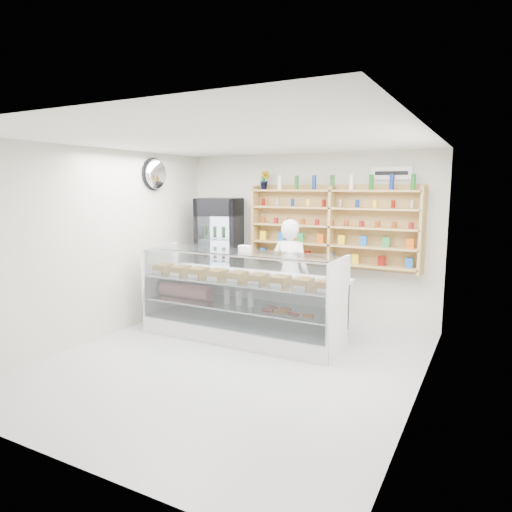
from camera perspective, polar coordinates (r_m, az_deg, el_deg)
The scene contains 8 objects.
room at distance 5.67m, azimuth -3.05°, elevation 0.10°, with size 5.00×5.00×5.00m.
display_counter at distance 6.83m, azimuth -1.86°, elevation -7.33°, with size 3.03×0.90×1.32m.
shop_worker at distance 7.29m, azimuth 4.28°, elevation -2.19°, with size 0.64×0.42×1.75m, color silver.
drinks_cooler at distance 8.32m, azimuth -4.49°, elevation 0.20°, with size 0.87×0.86×2.04m.
wall_shelving at distance 7.57m, azimuth 9.40°, elevation 3.62°, with size 2.84×0.28×1.33m.
potted_plant at distance 8.01m, azimuth 1.11°, elevation 9.45°, with size 0.18×0.14×0.32m, color #1E6626.
security_mirror at distance 7.86m, azimuth -12.38°, elevation 9.97°, with size 0.15×0.50×0.50m, color silver.
wall_sign at distance 7.43m, azimuth 16.58°, elevation 9.90°, with size 0.62×0.03×0.20m, color white.
Camera 1 is at (2.89, -4.81, 2.24)m, focal length 32.00 mm.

